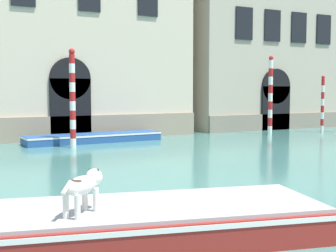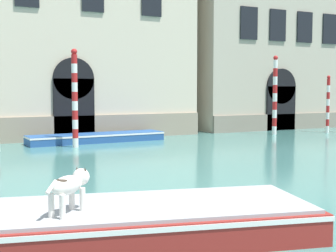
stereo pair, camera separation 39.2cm
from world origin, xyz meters
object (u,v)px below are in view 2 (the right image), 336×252
boat_foreground (130,221)px  dog_on_deck (70,185)px  boat_moored_near_palazzo (97,137)px  mooring_pole_1 (328,104)px  mooring_pole_4 (75,98)px  mooring_pole_0 (275,95)px

boat_foreground → dog_on_deck: 1.26m
boat_moored_near_palazzo → boat_foreground: bearing=-107.9°
boat_foreground → mooring_pole_1: bearing=50.4°
boat_moored_near_palazzo → mooring_pole_1: 13.50m
boat_moored_near_palazzo → mooring_pole_4: bearing=-136.1°
dog_on_deck → mooring_pole_4: mooring_pole_4 is taller
dog_on_deck → boat_moored_near_palazzo: bearing=30.9°
boat_moored_near_palazzo → mooring_pole_0: mooring_pole_0 is taller
dog_on_deck → mooring_pole_1: mooring_pole_1 is taller
dog_on_deck → mooring_pole_0: mooring_pole_0 is taller
mooring_pole_1 → mooring_pole_0: bearing=171.5°
dog_on_deck → mooring_pole_4: (3.41, 12.63, 1.11)m
boat_moored_near_palazzo → mooring_pole_0: bearing=-7.0°
dog_on_deck → boat_moored_near_palazzo: size_ratio=0.13×
boat_foreground → mooring_pole_1: 21.48m
mooring_pole_4 → dog_on_deck: bearing=-105.1°
boat_moored_near_palazzo → mooring_pole_1: (13.37, -1.23, 1.44)m
boat_foreground → mooring_pole_0: bearing=57.7°
boat_foreground → mooring_pole_1: mooring_pole_1 is taller
boat_moored_near_palazzo → mooring_pole_0: 10.17m
mooring_pole_0 → mooring_pole_4: mooring_pole_0 is taller
boat_foreground → mooring_pole_0: mooring_pole_0 is taller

